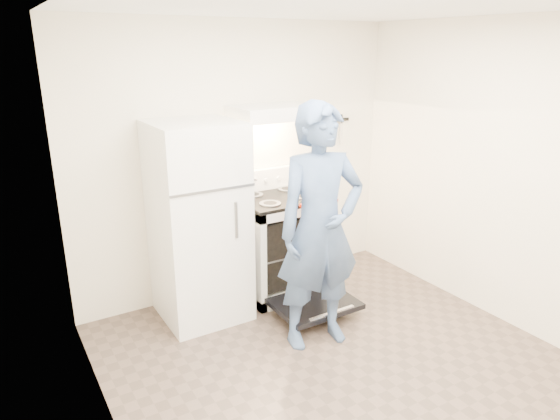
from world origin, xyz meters
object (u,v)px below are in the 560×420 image
at_px(stove_body, 279,246).
at_px(dutch_oven, 319,205).
at_px(tea_kettle, 244,180).
at_px(person, 320,229).
at_px(refrigerator, 199,223).

distance_m(stove_body, dutch_oven, 0.78).
height_order(tea_kettle, dutch_oven, tea_kettle).
bearing_deg(tea_kettle, person, -86.45).
relative_size(stove_body, tea_kettle, 3.36).
bearing_deg(person, stove_body, 87.46).
height_order(stove_body, person, person).
distance_m(person, dutch_oven, 0.42).
xyz_separation_m(refrigerator, tea_kettle, (0.56, 0.24, 0.24)).
bearing_deg(refrigerator, dutch_oven, -31.51).
bearing_deg(person, refrigerator, 134.74).
distance_m(refrigerator, person, 1.08).
distance_m(tea_kettle, dutch_oven, 0.83).
relative_size(refrigerator, stove_body, 1.85).
bearing_deg(person, dutch_oven, 64.84).
bearing_deg(dutch_oven, tea_kettle, 111.23).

